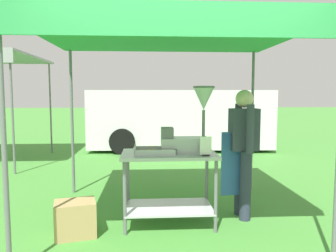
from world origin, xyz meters
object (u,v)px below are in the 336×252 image
object	(u,v)px
stall_canopy	(169,38)
donut_tray	(155,152)
menu_sign	(206,148)
vendor	(243,147)
donut_cart	(169,174)
van_white	(180,119)
supply_crate	(75,219)
donut_fryer	(190,128)

from	to	relation	value
stall_canopy	donut_tray	world-z (taller)	stall_canopy
menu_sign	vendor	distance (m)	0.67
donut_cart	vendor	world-z (taller)	vendor
stall_canopy	donut_tray	bearing A→B (deg)	-133.39
menu_sign	van_white	xyz separation A→B (m)	(0.30, 5.87, -0.08)
supply_crate	van_white	size ratio (longest dim) A/B	0.10
donut_tray	stall_canopy	bearing A→B (deg)	46.61
menu_sign	vendor	size ratio (longest dim) A/B	0.14
donut_cart	donut_tray	bearing A→B (deg)	-154.74
donut_tray	van_white	bearing A→B (deg)	81.46
supply_crate	donut_tray	bearing A→B (deg)	12.59
menu_sign	stall_canopy	bearing A→B (deg)	140.11
stall_canopy	donut_fryer	distance (m)	1.09
donut_tray	donut_fryer	size ratio (longest dim) A/B	0.61
stall_canopy	donut_cart	world-z (taller)	stall_canopy
donut_cart	menu_sign	xyz separation A→B (m)	(0.40, -0.23, 0.34)
donut_tray	donut_fryer	bearing A→B (deg)	10.15
donut_cart	donut_fryer	bearing A→B (deg)	-1.10
donut_cart	vendor	distance (m)	0.99
donut_tray	vendor	distance (m)	1.13
stall_canopy	donut_fryer	bearing A→B (deg)	-22.59
vendor	supply_crate	xyz separation A→B (m)	(-1.99, -0.44, -0.71)
stall_canopy	van_white	bearing A→B (deg)	82.88
stall_canopy	supply_crate	size ratio (longest dim) A/B	6.14
vendor	van_white	size ratio (longest dim) A/B	0.31
donut_cart	supply_crate	world-z (taller)	donut_cart
donut_fryer	supply_crate	world-z (taller)	donut_fryer
menu_sign	supply_crate	world-z (taller)	menu_sign
donut_cart	donut_tray	world-z (taller)	donut_tray
donut_fryer	vendor	bearing A→B (deg)	13.75
vendor	menu_sign	bearing A→B (deg)	-143.74
donut_cart	menu_sign	bearing A→B (deg)	-30.51
vendor	stall_canopy	bearing A→B (deg)	-175.91
menu_sign	vendor	xyz separation A→B (m)	(0.54, 0.40, -0.05)
donut_cart	donut_fryer	xyz separation A→B (m)	(0.25, -0.00, 0.54)
menu_sign	van_white	size ratio (longest dim) A/B	0.04
supply_crate	vendor	bearing A→B (deg)	12.49
donut_cart	menu_sign	world-z (taller)	menu_sign
donut_cart	menu_sign	distance (m)	0.57
stall_canopy	menu_sign	xyz separation A→B (m)	(0.40, -0.33, -1.25)
donut_tray	donut_fryer	xyz separation A→B (m)	(0.41, 0.07, 0.27)
donut_tray	menu_sign	size ratio (longest dim) A/B	2.18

